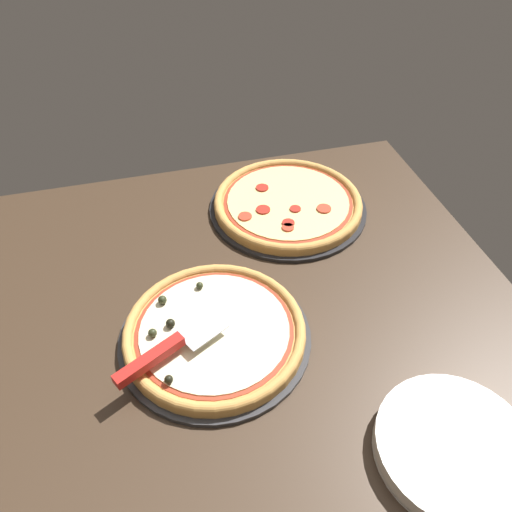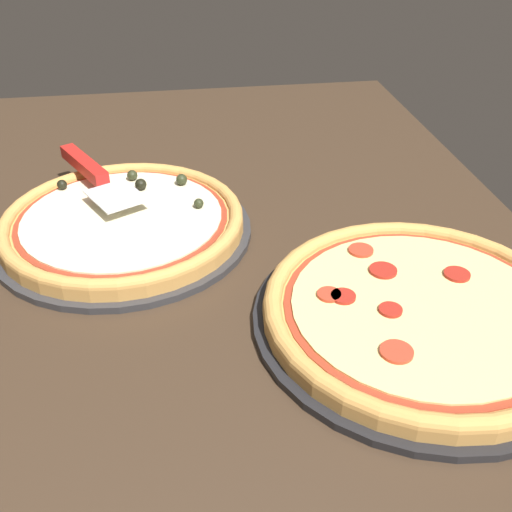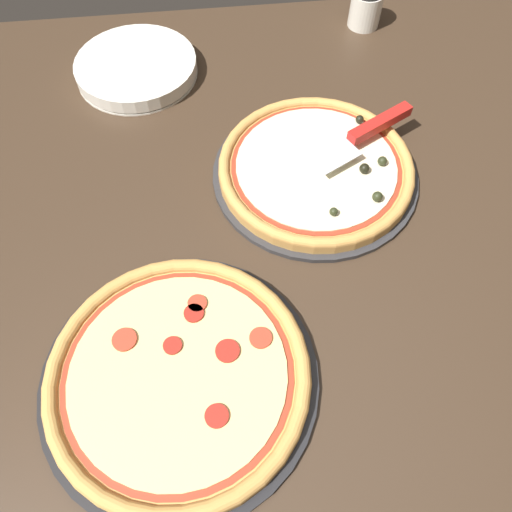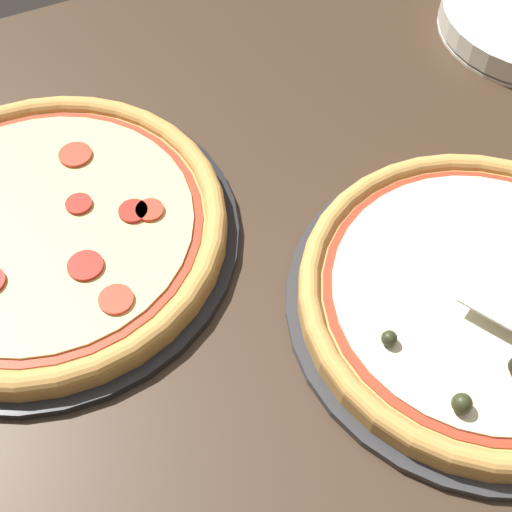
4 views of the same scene
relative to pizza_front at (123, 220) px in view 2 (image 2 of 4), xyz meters
The scene contains 6 objects.
ground_plane 5.02cm from the pizza_front, 87.11° to the left, with size 131.45×115.68×3.60cm, color #38281C.
pizza_pan_front 1.95cm from the pizza_front, 15.09° to the right, with size 37.68×37.68×1.00cm, color #2D2D30.
pizza_front is the anchor object (origin of this frame).
pizza_pan_back 44.34cm from the pizza_front, 53.65° to the left, with size 40.02×40.02×1.00cm, color black.
pizza_back 44.27cm from the pizza_front, 53.65° to the left, with size 37.62×37.62×2.67cm.
serving_spatula 12.32cm from the pizza_front, 154.39° to the right, with size 21.97×14.64×2.00cm.
Camera 2 is at (77.97, 5.44, 46.89)cm, focal length 42.00 mm.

